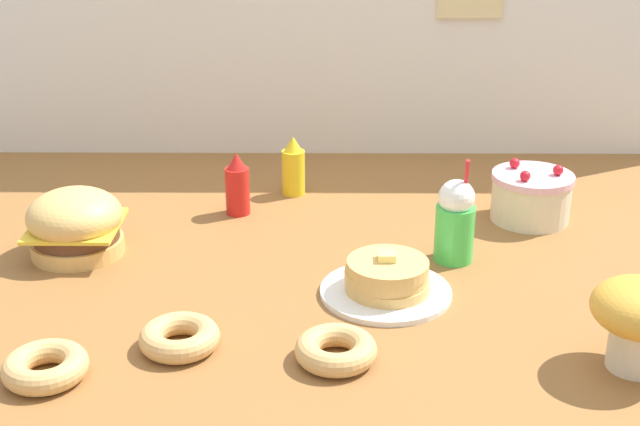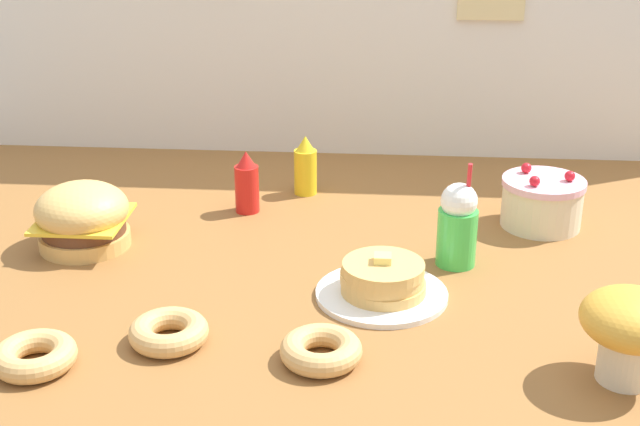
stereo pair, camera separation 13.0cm
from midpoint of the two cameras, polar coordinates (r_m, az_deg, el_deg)
ground_plane at (r=2.01m, az=-2.39°, el=-4.50°), size 2.49×1.81×0.02m
burger at (r=2.18m, az=-17.49°, el=-0.71°), size 0.23×0.23×0.16m
pancake_stack at (r=1.91m, az=2.48°, el=-4.49°), size 0.29×0.29×0.10m
layer_cake at (r=2.33m, az=12.22°, el=1.06°), size 0.21×0.21×0.16m
ketchup_bottle at (r=2.33m, az=-7.07°, el=1.78°), size 0.07×0.07×0.17m
mustard_bottle at (r=2.46m, az=-3.28°, el=3.00°), size 0.07×0.07×0.17m
cream_soda_cup at (r=2.06m, az=7.13°, el=-0.56°), size 0.09×0.09×0.26m
donut_pink_glaze at (r=1.72m, az=-19.77°, el=-9.52°), size 0.16×0.16×0.05m
donut_chocolate at (r=1.75m, az=-11.38°, el=-8.04°), size 0.16×0.16×0.05m
donut_vanilla at (r=1.68m, az=-1.19°, el=-9.01°), size 0.16×0.16×0.05m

